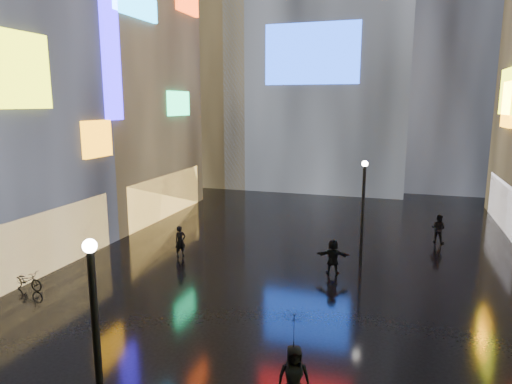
% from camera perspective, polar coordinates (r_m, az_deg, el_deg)
% --- Properties ---
extents(ground, '(140.00, 140.00, 0.00)m').
position_cam_1_polar(ground, '(24.03, 5.83, -8.26)').
color(ground, black).
rests_on(ground, ground).
extents(building_left_far, '(10.28, 12.00, 22.00)m').
position_cam_1_polar(building_left_far, '(35.03, -19.02, 15.46)').
color(building_left_far, black).
rests_on(building_left_far, ground).
extents(tower_flank_right, '(12.00, 12.00, 34.00)m').
position_cam_1_polar(tower_flank_right, '(49.30, 24.13, 20.72)').
color(tower_flank_right, black).
rests_on(tower_flank_right, ground).
extents(tower_flank_left, '(10.00, 10.00, 26.00)m').
position_cam_1_polar(tower_flank_left, '(48.23, -5.33, 17.02)').
color(tower_flank_left, black).
rests_on(tower_flank_left, ground).
extents(lamp_near, '(0.30, 0.30, 5.20)m').
position_cam_1_polar(lamp_near, '(10.75, -19.31, -17.15)').
color(lamp_near, black).
rests_on(lamp_near, ground).
extents(lamp_far, '(0.30, 0.30, 5.20)m').
position_cam_1_polar(lamp_far, '(23.01, 13.22, -1.74)').
color(lamp_far, black).
rests_on(lamp_far, ground).
extents(pedestrian_4, '(1.01, 0.83, 1.77)m').
position_cam_1_polar(pedestrian_4, '(12.87, 4.74, -22.10)').
color(pedestrian_4, black).
rests_on(pedestrian_4, ground).
extents(pedestrian_5, '(1.61, 0.69, 1.68)m').
position_cam_1_polar(pedestrian_5, '(21.90, 9.59, -7.99)').
color(pedestrian_5, black).
rests_on(pedestrian_5, ground).
extents(pedestrian_6, '(0.68, 0.71, 1.63)m').
position_cam_1_polar(pedestrian_6, '(24.31, -9.43, -6.10)').
color(pedestrian_6, black).
rests_on(pedestrian_6, ground).
extents(pedestrian_7, '(0.98, 0.88, 1.64)m').
position_cam_1_polar(pedestrian_7, '(28.36, 21.83, -4.27)').
color(pedestrian_7, black).
rests_on(pedestrian_7, ground).
extents(umbrella_2, '(1.38, 1.39, 0.95)m').
position_cam_1_polar(umbrella_2, '(12.18, 4.84, -16.75)').
color(umbrella_2, black).
rests_on(umbrella_2, pedestrian_4).
extents(bicycle, '(1.62, 0.58, 0.85)m').
position_cam_1_polar(bicycle, '(22.28, -26.76, -9.85)').
color(bicycle, black).
rests_on(bicycle, ground).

